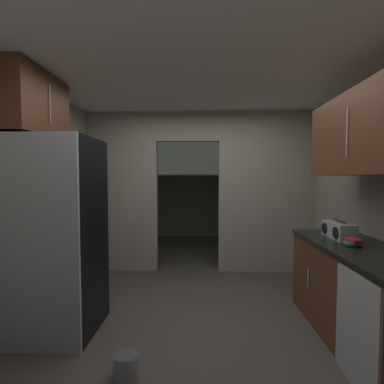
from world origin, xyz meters
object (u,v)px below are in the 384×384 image
object	(u,v)px
refrigerator	(55,236)
book_stack	(353,242)
dishwasher	(356,331)
paint_can	(126,366)
boombox	(339,230)

from	to	relation	value
refrigerator	book_stack	size ratio (longest dim) A/B	11.49
dishwasher	paint_can	distance (m)	1.72
boombox	book_stack	size ratio (longest dim) A/B	2.60
dishwasher	boombox	bearing A→B (deg)	72.25
book_stack	paint_can	xyz separation A→B (m)	(-1.95, -0.55, -0.84)
dishwasher	paint_can	bearing A→B (deg)	178.53
boombox	paint_can	distance (m)	2.36
refrigerator	boombox	xyz separation A→B (m)	(2.85, 0.27, 0.02)
refrigerator	boombox	bearing A→B (deg)	5.39
book_stack	paint_can	size ratio (longest dim) A/B	0.87
book_stack	refrigerator	bearing A→B (deg)	178.33
book_stack	paint_can	world-z (taller)	book_stack
refrigerator	boombox	size ratio (longest dim) A/B	4.43
dishwasher	paint_can	world-z (taller)	dishwasher
dishwasher	boombox	xyz separation A→B (m)	(0.30, 0.95, 0.56)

